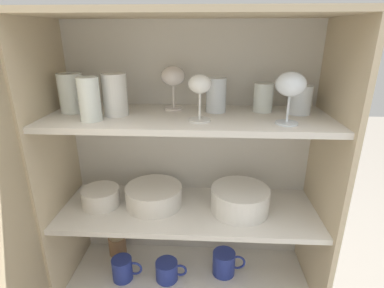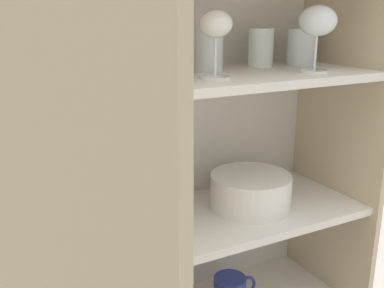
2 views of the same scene
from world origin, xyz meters
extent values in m
cube|color=silver|center=(0.00, 0.33, 0.65)|extent=(0.98, 0.02, 1.31)
cube|color=#CCB793|center=(0.48, 0.16, 0.65)|extent=(0.02, 0.36, 1.31)
cube|color=silver|center=(0.00, 0.16, 0.63)|extent=(0.95, 0.32, 0.02)
cube|color=silver|center=(0.00, 0.16, 0.99)|extent=(0.95, 0.32, 0.02)
cylinder|color=white|center=(-0.30, 0.09, 1.07)|extent=(0.07, 0.07, 0.14)
cylinder|color=white|center=(0.38, 0.21, 1.05)|extent=(0.08, 0.08, 0.10)
cylinder|color=white|center=(-0.24, 0.16, 1.07)|extent=(0.08, 0.08, 0.14)
cylinder|color=white|center=(0.26, 0.23, 1.05)|extent=(0.07, 0.07, 0.10)
cylinder|color=white|center=(0.09, 0.22, 1.06)|extent=(0.07, 0.07, 0.12)
cylinder|color=white|center=(0.31, 0.08, 1.01)|extent=(0.07, 0.07, 0.01)
cylinder|color=white|center=(0.31, 0.08, 1.05)|extent=(0.01, 0.01, 0.08)
ellipsoid|color=white|center=(0.31, 0.08, 1.12)|extent=(0.09, 0.09, 0.07)
cylinder|color=silver|center=(-0.06, 0.25, 1.01)|extent=(0.06, 0.06, 0.01)
cylinder|color=silver|center=(-0.06, 0.25, 1.05)|extent=(0.01, 0.01, 0.08)
ellipsoid|color=silver|center=(-0.06, 0.25, 1.12)|extent=(0.08, 0.08, 0.07)
cylinder|color=white|center=(0.04, 0.10, 1.01)|extent=(0.07, 0.07, 0.01)
cylinder|color=white|center=(0.04, 0.10, 1.05)|extent=(0.01, 0.01, 0.08)
ellipsoid|color=white|center=(0.04, 0.10, 1.12)|extent=(0.07, 0.07, 0.06)
cylinder|color=white|center=(0.19, 0.16, 0.65)|extent=(0.21, 0.21, 0.01)
cylinder|color=white|center=(0.19, 0.16, 0.66)|extent=(0.21, 0.21, 0.01)
cylinder|color=white|center=(0.19, 0.16, 0.67)|extent=(0.21, 0.21, 0.01)
cylinder|color=white|center=(0.19, 0.16, 0.68)|extent=(0.21, 0.21, 0.01)
cylinder|color=white|center=(0.19, 0.16, 0.68)|extent=(0.21, 0.21, 0.01)
cylinder|color=white|center=(0.19, 0.16, 0.69)|extent=(0.21, 0.21, 0.01)
cylinder|color=white|center=(0.19, 0.16, 0.70)|extent=(0.21, 0.21, 0.01)
cylinder|color=white|center=(0.19, 0.16, 0.71)|extent=(0.21, 0.21, 0.01)
cylinder|color=white|center=(0.19, 0.16, 0.72)|extent=(0.21, 0.21, 0.01)
cylinder|color=white|center=(0.19, 0.16, 0.73)|extent=(0.21, 0.21, 0.01)
cylinder|color=silver|center=(-0.13, 0.18, 0.68)|extent=(0.21, 0.21, 0.08)
torus|color=silver|center=(-0.13, 0.18, 0.72)|extent=(0.21, 0.21, 0.01)
cylinder|color=silver|center=(-0.33, 0.17, 0.68)|extent=(0.14, 0.14, 0.07)
torus|color=silver|center=(-0.33, 0.17, 0.71)|extent=(0.14, 0.14, 0.01)
torus|color=#283893|center=(0.20, 0.17, 0.39)|extent=(0.06, 0.01, 0.06)
camera|label=1|loc=(0.07, -0.81, 1.26)|focal=28.00mm
camera|label=2|loc=(-0.45, -0.74, 1.15)|focal=42.00mm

